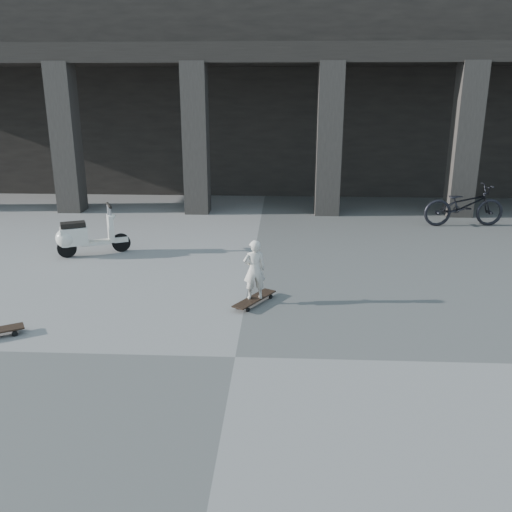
{
  "coord_description": "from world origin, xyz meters",
  "views": [
    {
      "loc": [
        0.59,
        -6.27,
        3.31
      ],
      "look_at": [
        0.15,
        2.33,
        0.65
      ],
      "focal_mm": 38.0,
      "sensor_mm": 36.0,
      "label": 1
    }
  ],
  "objects_px": {
    "child": "(254,270)",
    "scooter": "(81,236)",
    "longboard": "(254,299)",
    "bicycle": "(464,205)"
  },
  "relations": [
    {
      "from": "longboard",
      "to": "scooter",
      "type": "bearing_deg",
      "value": 87.7
    },
    {
      "from": "bicycle",
      "to": "longboard",
      "type": "bearing_deg",
      "value": 132.21
    },
    {
      "from": "longboard",
      "to": "bicycle",
      "type": "distance_m",
      "value": 7.41
    },
    {
      "from": "longboard",
      "to": "scooter",
      "type": "distance_m",
      "value": 4.46
    },
    {
      "from": "child",
      "to": "bicycle",
      "type": "height_order",
      "value": "child"
    },
    {
      "from": "scooter",
      "to": "bicycle",
      "type": "distance_m",
      "value": 9.19
    },
    {
      "from": "longboard",
      "to": "child",
      "type": "relative_size",
      "value": 0.96
    },
    {
      "from": "child",
      "to": "scooter",
      "type": "relative_size",
      "value": 0.7
    },
    {
      "from": "child",
      "to": "scooter",
      "type": "height_order",
      "value": "child"
    },
    {
      "from": "child",
      "to": "scooter",
      "type": "xyz_separation_m",
      "value": [
        -3.71,
        2.45,
        -0.17
      ]
    }
  ]
}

